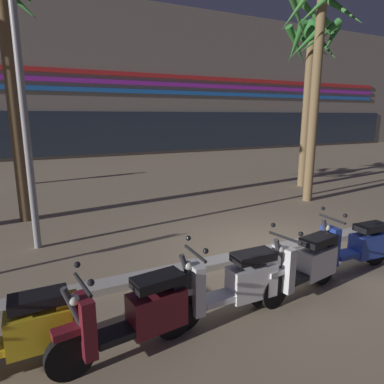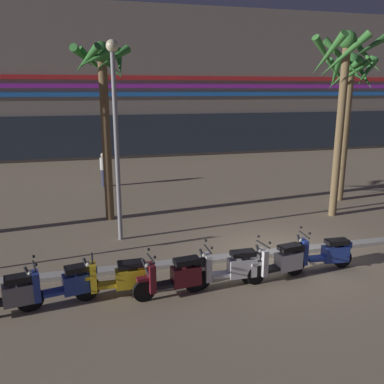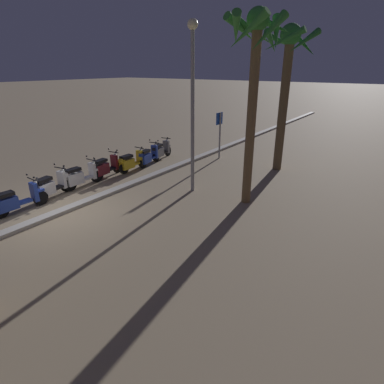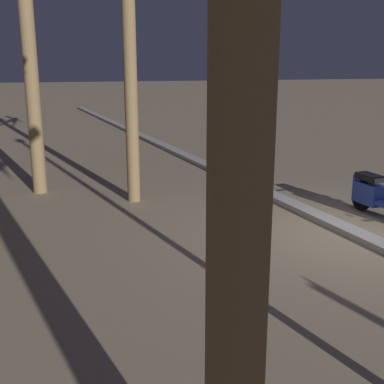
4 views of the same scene
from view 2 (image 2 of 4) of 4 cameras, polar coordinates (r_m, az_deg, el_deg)
name	(u,v)px [view 2 (image 2 of 4)]	position (r m, az deg, el deg)	size (l,w,h in m)	color
ground_plane	(277,254)	(12.32, 11.84, -8.49)	(200.00, 200.00, 0.00)	#9E896B
curb_strip	(278,252)	(12.28, 11.90, -8.27)	(60.00, 0.36, 0.12)	#BCB7AD
mall_facade_backdrop	(201,84)	(35.26, 1.20, 14.81)	(52.25, 11.12, 10.18)	gray
scooter_grey_mid_front	(6,295)	(9.71, -24.54, -13.01)	(1.76, 0.64, 1.04)	black
scooter_blue_last_in_row	(66,284)	(9.75, -17.26, -12.21)	(1.80, 0.68, 1.17)	black
scooter_yellow_gap_after_mid	(119,278)	(9.76, -10.18, -11.79)	(1.75, 0.56, 1.04)	black
scooter_maroon_mid_rear	(176,277)	(9.65, -2.31, -11.75)	(1.76, 0.59, 1.17)	black
scooter_white_far_back	(231,268)	(10.12, 5.53, -10.52)	(1.80, 0.56, 1.17)	black
scooter_white_mid_centre	(280,262)	(10.67, 12.28, -9.49)	(1.71, 0.64, 1.17)	black
scooter_blue_tail_end	(325,253)	(11.52, 18.12, -8.16)	(1.87, 0.56, 1.17)	black
palm_tree_near_sign	(349,91)	(18.32, 21.08, 13.02)	(2.17, 2.21, 6.11)	olive
palm_tree_by_mall_entrance	(344,77)	(15.87, 20.52, 14.86)	(2.46, 2.50, 6.66)	olive
palm_tree_far_corner	(103,87)	(14.75, -12.38, 14.20)	(2.05, 2.03, 6.25)	brown
pedestrian_by_palm_tree	(104,169)	(20.53, -12.24, 3.20)	(0.46, 0.34, 1.68)	#2D3351
street_lamp	(116,121)	(12.59, -10.65, 9.69)	(0.36, 0.36, 6.08)	#939399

